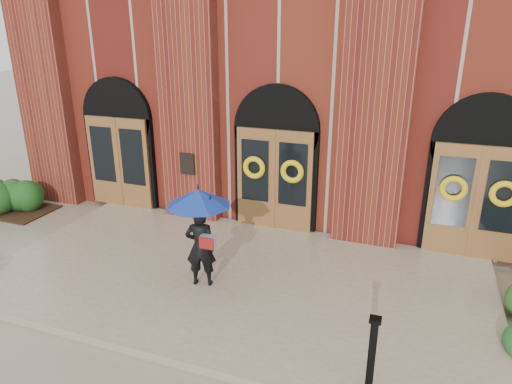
% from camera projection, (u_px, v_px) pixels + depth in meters
% --- Properties ---
extents(ground, '(90.00, 90.00, 0.00)m').
position_uv_depth(ground, '(232.00, 285.00, 9.22)').
color(ground, gray).
rests_on(ground, ground).
extents(landing, '(10.00, 5.30, 0.15)m').
position_uv_depth(landing, '(235.00, 278.00, 9.33)').
color(landing, tan).
rests_on(landing, ground).
extents(church_building, '(16.20, 12.53, 7.00)m').
position_uv_depth(church_building, '(329.00, 71.00, 15.79)').
color(church_building, maroon).
rests_on(church_building, ground).
extents(man_with_umbrella, '(1.52, 1.52, 1.97)m').
position_uv_depth(man_with_umbrella, '(199.00, 219.00, 8.54)').
color(man_with_umbrella, black).
rests_on(man_with_umbrella, landing).
extents(metal_post, '(0.16, 0.16, 1.18)m').
position_uv_depth(metal_post, '(372.00, 353.00, 6.15)').
color(metal_post, black).
rests_on(metal_post, landing).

